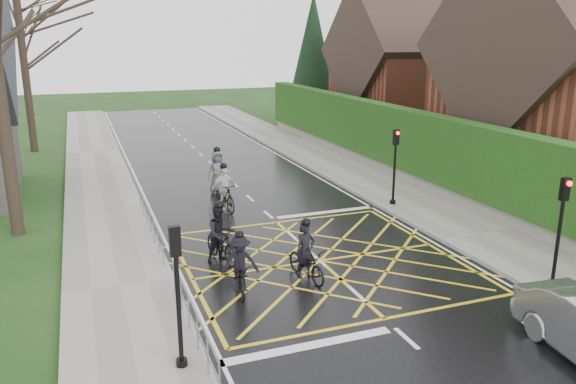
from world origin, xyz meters
TOP-DOWN VIEW (x-y plane):
  - ground at (0.00, 0.00)m, footprint 120.00×120.00m
  - road at (0.00, 0.00)m, footprint 9.00×80.00m
  - sidewalk_right at (6.00, 0.00)m, footprint 3.00×80.00m
  - sidewalk_left at (-6.00, 0.00)m, footprint 3.00×80.00m
  - stone_wall at (7.75, 6.00)m, footprint 0.50×38.00m
  - hedge at (7.75, 6.00)m, footprint 0.90×38.00m
  - house_far at (14.75, 18.00)m, footprint 9.80×8.80m
  - conifer at (10.75, 26.00)m, footprint 4.60×4.60m
  - tree_far at (-9.30, 22.00)m, footprint 8.40×8.40m
  - railing_south at (-4.65, -3.50)m, footprint 0.05×5.04m
  - railing_north at (-4.65, 4.00)m, footprint 0.05×6.04m
  - traffic_light_ne at (5.10, 4.20)m, footprint 0.24×0.31m
  - traffic_light_se at (5.10, -4.20)m, footprint 0.24×0.31m
  - traffic_light_sw at (-5.10, -4.50)m, footprint 0.24×0.31m
  - cyclist_rear at (-0.89, -1.07)m, footprint 0.94×1.94m
  - cyclist_back at (-2.88, 1.05)m, footprint 1.00×2.02m
  - cyclist_mid at (-2.89, -1.20)m, footprint 1.12×1.87m
  - cyclist_front at (-1.43, 6.24)m, footprint 1.09×1.99m
  - cyclist_lead at (-1.08, 8.77)m, footprint 0.96×2.19m

SIDE VIEW (x-z plane):
  - ground at x=0.00m, z-range 0.00..0.00m
  - road at x=0.00m, z-range 0.00..0.01m
  - sidewalk_right at x=6.00m, z-range 0.00..0.15m
  - sidewalk_left at x=-6.00m, z-range 0.00..0.15m
  - stone_wall at x=7.75m, z-range 0.00..0.70m
  - cyclist_rear at x=-0.89m, z-range -0.32..1.49m
  - cyclist_mid at x=-2.89m, z-range -0.23..1.50m
  - cyclist_front at x=-1.43m, z-range -0.25..1.68m
  - cyclist_lead at x=-1.08m, z-range -0.32..1.78m
  - cyclist_back at x=-2.88m, z-range -0.24..1.71m
  - railing_south at x=-4.65m, z-range 0.27..1.29m
  - railing_north at x=-4.65m, z-range 0.27..1.30m
  - traffic_light_ne at x=5.10m, z-range 0.06..3.27m
  - traffic_light_se at x=5.10m, z-range 0.06..3.27m
  - traffic_light_sw at x=-5.10m, z-range 0.06..3.27m
  - hedge at x=7.75m, z-range 0.70..3.50m
  - house_far at x=14.75m, z-range -0.79..9.51m
  - conifer at x=10.75m, z-range -0.01..9.99m
  - tree_far at x=-9.30m, z-range 1.99..12.39m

